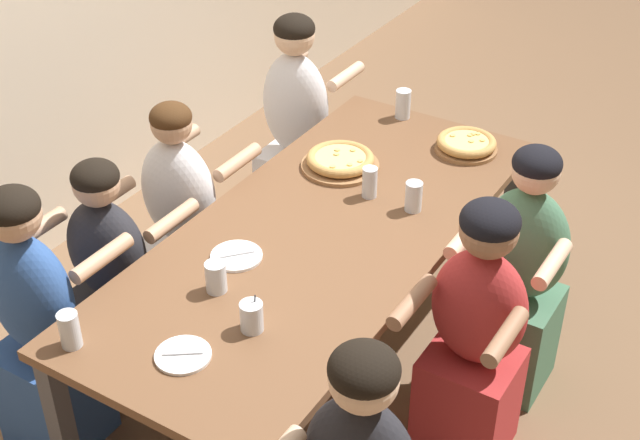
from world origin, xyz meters
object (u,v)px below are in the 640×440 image
(diner_far_midleft, at_px, (114,287))
(drinking_glass_b, at_px, (70,332))
(pizza_board_main, at_px, (466,144))
(diner_near_center, at_px, (474,343))
(drinking_glass_d, at_px, (403,106))
(pizza_board_second, at_px, (340,161))
(diner_near_midright, at_px, (518,282))
(empty_plate_b, at_px, (236,256))
(drinking_glass_c, at_px, (370,184))
(drinking_glass_e, at_px, (413,198))
(diner_far_right, at_px, (296,135))
(cocktail_glass_blue, at_px, (252,318))
(diner_far_center, at_px, (183,230))
(diner_far_left, at_px, (41,332))
(empty_plate_a, at_px, (184,356))
(drinking_glass_a, at_px, (216,278))

(diner_far_midleft, bearing_deg, drinking_glass_b, -56.49)
(pizza_board_main, distance_m, diner_far_midleft, 1.67)
(pizza_board_main, distance_m, diner_near_center, 1.09)
(drinking_glass_d, bearing_deg, pizza_board_second, 178.70)
(diner_near_midright, bearing_deg, empty_plate_b, 39.05)
(drinking_glass_c, distance_m, drinking_glass_e, 0.20)
(diner_far_right, bearing_deg, drinking_glass_b, -79.48)
(drinking_glass_b, distance_m, drinking_glass_e, 1.46)
(cocktail_glass_blue, relative_size, diner_far_center, 0.12)
(cocktail_glass_blue, distance_m, diner_far_right, 1.75)
(diner_far_left, bearing_deg, diner_far_center, 90.00)
(drinking_glass_c, xyz_separation_m, diner_near_midright, (0.07, -0.66, -0.29))
(drinking_glass_b, distance_m, drinking_glass_d, 2.04)
(drinking_glass_c, height_order, drinking_glass_d, drinking_glass_d)
(drinking_glass_b, relative_size, diner_near_midright, 0.12)
(drinking_glass_e, xyz_separation_m, diner_far_center, (-0.34, 0.95, -0.30))
(diner_far_midleft, height_order, diner_near_center, diner_near_center)
(pizza_board_main, relative_size, diner_far_left, 0.24)
(empty_plate_a, relative_size, empty_plate_b, 0.95)
(drinking_glass_c, bearing_deg, drinking_glass_b, 163.62)
(diner_near_center, bearing_deg, diner_far_left, 29.66)
(cocktail_glass_blue, bearing_deg, diner_far_center, 53.44)
(drinking_glass_d, xyz_separation_m, diner_near_midright, (-0.64, -0.87, -0.30))
(empty_plate_b, bearing_deg, drinking_glass_b, 165.77)
(cocktail_glass_blue, distance_m, drinking_glass_b, 0.60)
(drinking_glass_a, xyz_separation_m, drinking_glass_e, (0.84, -0.36, 0.00))
(drinking_glass_e, relative_size, diner_far_midleft, 0.12)
(drinking_glass_a, distance_m, drinking_glass_c, 0.86)
(cocktail_glass_blue, bearing_deg, empty_plate_b, 43.43)
(pizza_board_main, xyz_separation_m, drinking_glass_e, (-0.57, -0.02, 0.02))
(drinking_glass_a, height_order, diner_far_center, diner_far_center)
(drinking_glass_a, xyz_separation_m, diner_far_center, (0.50, 0.59, -0.30))
(pizza_board_main, bearing_deg, drinking_glass_c, 161.76)
(empty_plate_a, distance_m, drinking_glass_d, 1.90)
(diner_near_center, bearing_deg, diner_near_midright, -90.00)
(pizza_board_second, relative_size, diner_near_center, 0.30)
(empty_plate_a, xyz_separation_m, diner_far_right, (1.76, 0.71, -0.20))
(empty_plate_b, relative_size, diner_far_right, 0.16)
(drinking_glass_d, height_order, diner_near_center, diner_near_center)
(drinking_glass_a, relative_size, drinking_glass_b, 0.89)
(empty_plate_b, height_order, diner_far_center, diner_far_center)
(pizza_board_second, xyz_separation_m, drinking_glass_a, (-0.98, -0.06, 0.02))
(drinking_glass_c, xyz_separation_m, drinking_glass_e, (0.00, -0.20, -0.00))
(cocktail_glass_blue, bearing_deg, pizza_board_second, 15.16)
(empty_plate_b, relative_size, drinking_glass_d, 1.39)
(cocktail_glass_blue, relative_size, drinking_glass_b, 1.04)
(cocktail_glass_blue, height_order, diner_far_left, diner_far_left)
(drinking_glass_b, bearing_deg, drinking_glass_c, -16.38)
(diner_far_left, distance_m, diner_near_center, 1.62)
(pizza_board_main, bearing_deg, cocktail_glass_blue, 175.66)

